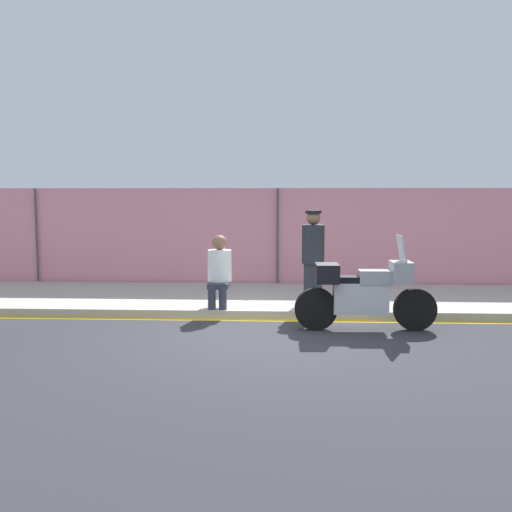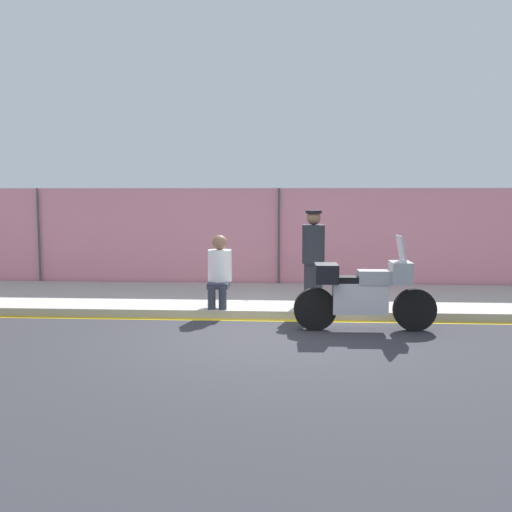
# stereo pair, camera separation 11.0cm
# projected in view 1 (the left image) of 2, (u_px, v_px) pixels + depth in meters

# --- Properties ---
(ground_plane) EXTENTS (120.00, 120.00, 0.00)m
(ground_plane) POSITION_uv_depth(u_px,v_px,m) (272.00, 338.00, 9.12)
(ground_plane) COLOR #2D2D33
(sidewalk) EXTENTS (41.77, 3.34, 0.14)m
(sidewalk) POSITION_uv_depth(u_px,v_px,m) (276.00, 299.00, 12.12)
(sidewalk) COLOR #ADA89E
(sidewalk) RESTS_ON ground_plane
(curb_paint_stripe) EXTENTS (41.77, 0.18, 0.01)m
(curb_paint_stripe) POSITION_uv_depth(u_px,v_px,m) (274.00, 320.00, 10.38)
(curb_paint_stripe) COLOR gold
(curb_paint_stripe) RESTS_ON ground_plane
(storefront_fence) EXTENTS (39.68, 0.17, 2.32)m
(storefront_fence) POSITION_uv_depth(u_px,v_px,m) (278.00, 239.00, 13.75)
(storefront_fence) COLOR pink
(storefront_fence) RESTS_ON ground_plane
(motorcycle) EXTENTS (2.28, 0.53, 1.53)m
(motorcycle) POSITION_uv_depth(u_px,v_px,m) (364.00, 292.00, 9.58)
(motorcycle) COLOR black
(motorcycle) RESTS_ON ground_plane
(officer_standing) EXTENTS (0.43, 0.43, 1.74)m
(officer_standing) POSITION_uv_depth(u_px,v_px,m) (313.00, 255.00, 11.33)
(officer_standing) COLOR #1E2328
(officer_standing) RESTS_ON sidewalk
(person_seated_on_curb) EXTENTS (0.44, 0.69, 1.30)m
(person_seated_on_curb) POSITION_uv_depth(u_px,v_px,m) (219.00, 268.00, 10.89)
(person_seated_on_curb) COLOR #2D3342
(person_seated_on_curb) RESTS_ON sidewalk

